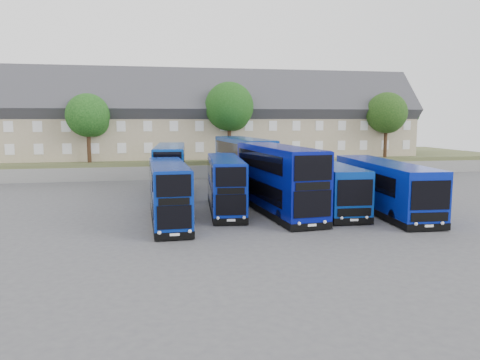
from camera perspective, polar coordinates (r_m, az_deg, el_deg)
name	(u,v)px	position (r m, az deg, el deg)	size (l,w,h in m)	color
ground	(267,223)	(31.24, 3.34, -5.24)	(120.00, 120.00, 0.00)	#47474C
retaining_wall	(215,172)	(54.37, -3.10, 1.02)	(70.00, 0.40, 1.50)	slate
earth_bank	(204,162)	(64.20, -4.40, 2.23)	(80.00, 20.00, 2.00)	#4F532E
terrace_row	(208,121)	(59.97, -3.98, 7.22)	(54.00, 10.40, 11.20)	tan
dd_front_left	(169,194)	(31.26, -8.67, -1.69)	(2.38, 9.97, 3.95)	#082795
dd_front_mid	(225,185)	(34.74, -1.80, -0.67)	(3.25, 10.17, 3.97)	#08219E
dd_front_right	(278,180)	(34.29, 4.64, -0.05)	(3.71, 12.41, 4.87)	#071082
dd_rear_left	(170,171)	(42.97, -8.49, 1.14)	(3.52, 11.34, 4.44)	#083894
dd_rear_right	(244,164)	(46.53, 0.46, 2.00)	(3.94, 12.56, 4.92)	navy
coach_east_a	(324,186)	(36.77, 10.15, -0.69)	(3.47, 12.96, 3.51)	#083397
coach_east_b	(383,187)	(36.46, 17.08, -0.83)	(3.87, 13.66, 3.69)	#081D9F
tree_west	(89,117)	(54.89, -17.91, 7.32)	(4.80, 4.80, 7.65)	#382314
tree_mid	(230,108)	(55.96, -1.20, 8.72)	(5.76, 5.76, 9.18)	#382314
tree_east	(387,114)	(62.23, 17.50, 7.63)	(5.12, 5.12, 8.16)	#382314
tree_far	(401,113)	(71.28, 19.04, 7.78)	(5.44, 5.44, 8.67)	#382314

